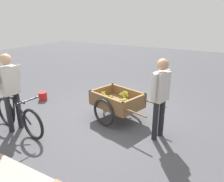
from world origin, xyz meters
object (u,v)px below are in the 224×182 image
(fruit_cart, at_px, (117,102))
(bicycle, at_px, (18,117))
(vendor_person, at_px, (161,92))
(plastic_bucket, at_px, (43,96))
(cyclist_person, at_px, (10,86))

(fruit_cart, xyz_separation_m, bicycle, (1.52, 1.55, -0.08))
(fruit_cart, bearing_deg, bicycle, 45.57)
(vendor_person, relative_size, plastic_bucket, 6.83)
(fruit_cart, relative_size, plastic_bucket, 7.49)
(bicycle, xyz_separation_m, plastic_bucket, (0.96, -1.55, -0.23))
(fruit_cart, distance_m, bicycle, 2.18)
(vendor_person, height_order, plastic_bucket, vendor_person)
(cyclist_person, xyz_separation_m, plastic_bucket, (0.81, -1.54, -0.89))
(cyclist_person, relative_size, plastic_bucket, 6.98)
(vendor_person, bearing_deg, bicycle, 25.58)
(bicycle, distance_m, cyclist_person, 0.67)
(bicycle, height_order, plastic_bucket, bicycle)
(cyclist_person, bearing_deg, bicycle, 173.58)
(fruit_cart, height_order, cyclist_person, cyclist_person)
(vendor_person, distance_m, cyclist_person, 3.05)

